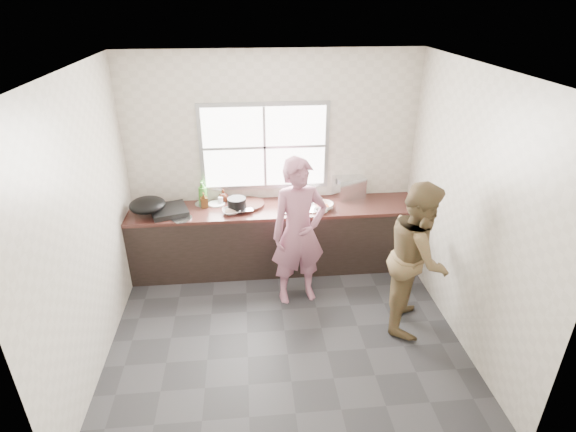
{
  "coord_description": "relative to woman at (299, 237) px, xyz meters",
  "views": [
    {
      "loc": [
        -0.33,
        -3.75,
        3.25
      ],
      "look_at": [
        0.1,
        0.65,
        1.05
      ],
      "focal_mm": 28.0,
      "sensor_mm": 36.0,
      "label": 1
    }
  ],
  "objects": [
    {
      "name": "floor",
      "position": [
        -0.21,
        -0.59,
        -0.82
      ],
      "size": [
        3.6,
        3.2,
        0.01
      ],
      "primitive_type": "cube",
      "color": "#2A2A2D",
      "rests_on": "ground"
    },
    {
      "name": "ceiling",
      "position": [
        -0.21,
        -0.59,
        1.89
      ],
      "size": [
        3.6,
        3.2,
        0.01
      ],
      "primitive_type": "cube",
      "color": "silver",
      "rests_on": "wall_back"
    },
    {
      "name": "wall_back",
      "position": [
        -0.21,
        1.01,
        0.54
      ],
      "size": [
        3.6,
        0.01,
        2.7
      ],
      "primitive_type": "cube",
      "color": "beige",
      "rests_on": "ground"
    },
    {
      "name": "wall_left",
      "position": [
        -2.02,
        -0.59,
        0.54
      ],
      "size": [
        0.01,
        3.2,
        2.7
      ],
      "primitive_type": "cube",
      "color": "silver",
      "rests_on": "ground"
    },
    {
      "name": "wall_right",
      "position": [
        1.59,
        -0.59,
        0.54
      ],
      "size": [
        0.01,
        3.2,
        2.7
      ],
      "primitive_type": "cube",
      "color": "beige",
      "rests_on": "ground"
    },
    {
      "name": "wall_front",
      "position": [
        -0.21,
        -2.2,
        0.54
      ],
      "size": [
        3.6,
        0.01,
        2.7
      ],
      "primitive_type": "cube",
      "color": "beige",
      "rests_on": "ground"
    },
    {
      "name": "cabinet",
      "position": [
        -0.21,
        0.7,
        -0.4
      ],
      "size": [
        3.6,
        0.62,
        0.82
      ],
      "primitive_type": "cube",
      "color": "black",
      "rests_on": "floor"
    },
    {
      "name": "countertop",
      "position": [
        -0.21,
        0.7,
        0.03
      ],
      "size": [
        3.6,
        0.64,
        0.04
      ],
      "primitive_type": "cube",
      "color": "#391C17",
      "rests_on": "cabinet"
    },
    {
      "name": "sink",
      "position": [
        0.14,
        0.7,
        0.05
      ],
      "size": [
        0.55,
        0.45,
        0.02
      ],
      "primitive_type": "cube",
      "color": "silver",
      "rests_on": "countertop"
    },
    {
      "name": "faucet",
      "position": [
        0.14,
        0.9,
        0.2
      ],
      "size": [
        0.02,
        0.02,
        0.3
      ],
      "primitive_type": "cylinder",
      "color": "silver",
      "rests_on": "countertop"
    },
    {
      "name": "window_frame",
      "position": [
        -0.31,
        1.0,
        0.74
      ],
      "size": [
        1.6,
        0.05,
        1.1
      ],
      "primitive_type": "cube",
      "color": "#9EA0A5",
      "rests_on": "wall_back"
    },
    {
      "name": "window_glazing",
      "position": [
        -0.31,
        0.97,
        0.74
      ],
      "size": [
        1.5,
        0.01,
        1.0
      ],
      "primitive_type": "cube",
      "color": "white",
      "rests_on": "window_frame"
    },
    {
      "name": "woman",
      "position": [
        0.0,
        0.0,
        0.0
      ],
      "size": [
        0.65,
        0.49,
        1.62
      ],
      "primitive_type": "imported",
      "rotation": [
        0.0,
        0.0,
        0.19
      ],
      "color": "#AA667D",
      "rests_on": "floor"
    },
    {
      "name": "person_side",
      "position": [
        1.17,
        -0.55,
        0.01
      ],
      "size": [
        0.86,
        0.96,
        1.64
      ],
      "primitive_type": "imported",
      "rotation": [
        0.0,
        0.0,
        1.21
      ],
      "color": "brown",
      "rests_on": "floor"
    },
    {
      "name": "cutting_board",
      "position": [
        -0.55,
        0.77,
        0.07
      ],
      "size": [
        0.46,
        0.46,
        0.04
      ],
      "primitive_type": "cylinder",
      "rotation": [
        0.0,
        0.0,
        -0.14
      ],
      "color": "black",
      "rests_on": "countertop"
    },
    {
      "name": "cleaver",
      "position": [
        -0.59,
        0.56,
        0.09
      ],
      "size": [
        0.2,
        0.13,
        0.01
      ],
      "primitive_type": "cube",
      "rotation": [
        0.0,
        0.0,
        0.21
      ],
      "color": "#AFB0B6",
      "rests_on": "cutting_board"
    },
    {
      "name": "bowl_mince",
      "position": [
        -0.75,
        0.58,
        0.08
      ],
      "size": [
        0.26,
        0.26,
        0.05
      ],
      "primitive_type": "imported",
      "rotation": [
        0.0,
        0.0,
        0.27
      ],
      "color": "silver",
      "rests_on": "countertop"
    },
    {
      "name": "bowl_crabs",
      "position": [
        0.37,
        0.59,
        0.08
      ],
      "size": [
        0.26,
        0.26,
        0.06
      ],
      "primitive_type": "imported",
      "rotation": [
        0.0,
        0.0,
        -0.41
      ],
      "color": "white",
      "rests_on": "countertop"
    },
    {
      "name": "bowl_held",
      "position": [
        0.34,
        0.49,
        0.08
      ],
      "size": [
        0.22,
        0.22,
        0.06
      ],
      "primitive_type": "imported",
      "rotation": [
        0.0,
        0.0,
        0.2
      ],
      "color": "silver",
      "rests_on": "countertop"
    },
    {
      "name": "black_pot",
      "position": [
        -0.68,
        0.65,
        0.13
      ],
      "size": [
        0.28,
        0.28,
        0.16
      ],
      "primitive_type": "cylinder",
      "rotation": [
        0.0,
        0.0,
        0.3
      ],
      "color": "black",
      "rests_on": "countertop"
    },
    {
      "name": "plate_food",
      "position": [
        -0.94,
        0.85,
        0.06
      ],
      "size": [
        0.28,
        0.28,
        0.02
      ],
      "primitive_type": "cylinder",
      "rotation": [
        0.0,
        0.0,
        0.4
      ],
      "color": "silver",
      "rests_on": "countertop"
    },
    {
      "name": "bottle_green",
      "position": [
        -1.11,
        0.89,
        0.21
      ],
      "size": [
        0.13,
        0.13,
        0.31
      ],
      "primitive_type": "imported",
      "rotation": [
        0.0,
        0.0,
        -0.09
      ],
      "color": "#3E8B2D",
      "rests_on": "countertop"
    },
    {
      "name": "bottle_brown_tall",
      "position": [
        -1.09,
        0.79,
        0.14
      ],
      "size": [
        0.1,
        0.1,
        0.18
      ],
      "primitive_type": "imported",
      "rotation": [
        0.0,
        0.0,
        0.23
      ],
      "color": "#452A11",
      "rests_on": "countertop"
    },
    {
      "name": "bottle_brown_short",
      "position": [
        -0.86,
        0.93,
        0.13
      ],
      "size": [
        0.16,
        0.16,
        0.15
      ],
      "primitive_type": "imported",
      "rotation": [
        0.0,
        0.0,
        0.42
      ],
      "color": "#3C190F",
      "rests_on": "countertop"
    },
    {
      "name": "glass_jar",
      "position": [
        -0.89,
        0.87,
        0.09
      ],
      "size": [
        0.07,
        0.07,
        0.09
      ],
      "primitive_type": "cylinder",
      "rotation": [
        0.0,
        0.0,
        0.14
      ],
      "color": "silver",
      "rests_on": "countertop"
    },
    {
      "name": "burner",
      "position": [
        -1.5,
        0.66,
        0.08
      ],
      "size": [
        0.52,
        0.52,
        0.06
      ],
      "primitive_type": "cube",
      "rotation": [
        0.0,
        0.0,
        0.31
      ],
      "color": "black",
      "rests_on": "countertop"
    },
    {
      "name": "wok",
      "position": [
        -1.74,
        0.61,
        0.19
      ],
      "size": [
        0.57,
        0.57,
        0.16
      ],
      "primitive_type": "ellipsoid",
      "rotation": [
        0.0,
        0.0,
        -0.44
      ],
      "color": "black",
      "rests_on": "burner"
    },
    {
      "name": "dish_rack",
      "position": [
        0.77,
        0.93,
        0.19
      ],
      "size": [
        0.42,
        0.34,
        0.28
      ],
      "primitive_type": "cube",
      "rotation": [
        0.0,
        0.0,
        0.25
      ],
      "color": "silver",
      "rests_on": "countertop"
    },
    {
      "name": "pot_lid_left",
      "position": [
        -1.34,
        0.49,
        0.06
      ],
      "size": [
        0.33,
        0.33,
        0.01
      ],
      "primitive_type": "cylinder",
      "rotation": [
        0.0,
        0.0,
        0.43
      ],
      "color": "#B0B4B7",
      "rests_on": "countertop"
    },
    {
      "name": "pot_lid_right",
      "position": [
        -1.09,
        0.87,
        0.06
      ],
      "size": [
        0.28,
        0.28,
        0.01
      ],
      "primitive_type": "cylinder",
      "rotation": [
        0.0,
        0.0,
        -0.17
      ],
      "color": "#B2B6B9",
      "rests_on": "countertop"
    }
  ]
}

